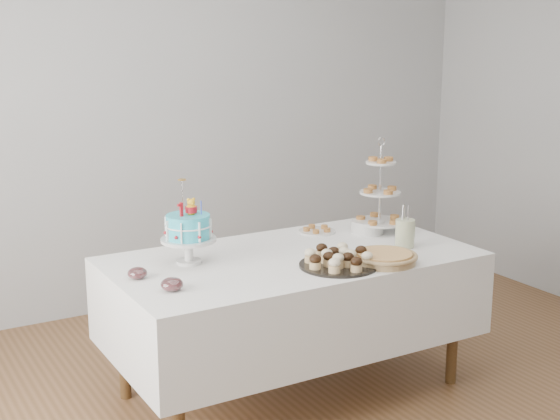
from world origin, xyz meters
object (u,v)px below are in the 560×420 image
tiered_stand (380,193)px  utensil_pitcher (405,232)px  table (292,296)px  pie (385,257)px  plate_stack (368,227)px  jam_bowl_b (137,273)px  cupcake_tray (339,258)px  pastry_plate (317,230)px  birthday_cake (189,241)px  jam_bowl_a (172,284)px

tiered_stand → utensil_pitcher: (-0.07, -0.33, -0.15)m
table → pie: size_ratio=5.66×
plate_stack → jam_bowl_b: plate_stack is taller
cupcake_tray → pastry_plate: 0.67m
tiered_stand → pie: bearing=-124.6°
pie → jam_bowl_b: size_ratio=3.58×
plate_stack → pastry_plate: 0.30m
cupcake_tray → jam_bowl_b: (-0.94, 0.32, -0.02)m
table → pie: (0.34, -0.35, 0.26)m
plate_stack → pastry_plate: size_ratio=0.88×
pastry_plate → jam_bowl_b: (-1.21, -0.29, 0.01)m
tiered_stand → pastry_plate: size_ratio=2.58×
table → pastry_plate: pastry_plate is taller
birthday_cake → tiered_stand: tiered_stand is taller
pie → utensil_pitcher: 0.34m
pastry_plate → utensil_pitcher: utensil_pitcher is taller
plate_stack → jam_bowl_a: bearing=-164.6°
jam_bowl_b → pie: bearing=-18.3°
plate_stack → table: bearing=-164.2°
pastry_plate → pie: bearing=-92.6°
pie → tiered_stand: tiered_stand is taller
table → tiered_stand: size_ratio=3.41×
plate_stack → jam_bowl_a: (-1.39, -0.38, -0.01)m
table → pie: pie is taller
table → jam_bowl_a: 0.83m
pie → tiered_stand: size_ratio=0.60×
pie → table: bearing=134.3°
cupcake_tray → utensil_pitcher: (0.52, 0.12, 0.04)m
birthday_cake → jam_bowl_b: 0.35m
cupcake_tray → tiered_stand: (0.59, 0.44, 0.19)m
jam_bowl_a → jam_bowl_b: (-0.08, 0.25, -0.00)m
plate_stack → jam_bowl_b: size_ratio=2.02×
birthday_cake → jam_bowl_b: bearing=-166.4°
pastry_plate → jam_bowl_a: jam_bowl_a is taller
tiered_stand → utensil_pitcher: tiered_stand is taller
birthday_cake → jam_bowl_a: (-0.24, -0.35, -0.09)m
tiered_stand → plate_stack: (-0.07, 0.02, -0.20)m
birthday_cake → pie: 1.00m
pie → pastry_plate: (0.03, 0.68, -0.02)m
tiered_stand → cupcake_tray: bearing=-143.2°
birthday_cake → utensil_pitcher: 1.19m
birthday_cake → table: bearing=-20.7°
pastry_plate → jam_bowl_a: size_ratio=2.08×
birthday_cake → tiered_stand: 1.22m
cupcake_tray → tiered_stand: bearing=36.8°
table → birthday_cake: (-0.52, 0.15, 0.35)m
tiered_stand → jam_bowl_b: 1.55m
table → tiered_stand: 0.85m
plate_stack → cupcake_tray: bearing=-138.5°
pie → pastry_plate: bearing=87.4°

